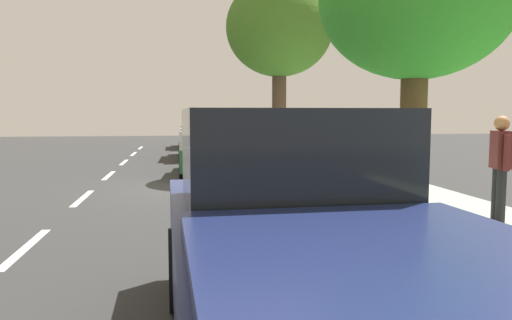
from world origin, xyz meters
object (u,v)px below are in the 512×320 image
parked_sedan_green_second (211,151)px  street_tree_mid_block (279,29)px  parked_pickup_dark_blue_nearest (318,260)px  fire_hydrant (233,141)px  parked_suv_silver_far (198,129)px  bicycle_at_curb (273,197)px  pedestrian_on_phone (500,162)px  cyclist_with_backpack (290,163)px  parked_suv_white_mid (202,134)px  street_tree_near_cyclist (417,2)px

parked_sedan_green_second → street_tree_mid_block: street_tree_mid_block is taller
parked_pickup_dark_blue_nearest → fire_hydrant: 20.85m
parked_suv_silver_far → parked_sedan_green_second: bearing=-90.2°
bicycle_at_curb → fire_hydrant: 15.22m
parked_pickup_dark_blue_nearest → pedestrian_on_phone: 5.91m
bicycle_at_curb → fire_hydrant: size_ratio=2.08×
cyclist_with_backpack → bicycle_at_curb: bearing=116.8°
street_tree_mid_block → fire_hydrant: bearing=93.6°
fire_hydrant → parked_suv_silver_far: bearing=110.6°
parked_suv_white_mid → street_tree_near_cyclist: size_ratio=1.09×
bicycle_at_curb → fire_hydrant: (0.89, 15.19, 0.19)m
parked_suv_silver_far → cyclist_with_backpack: bearing=-87.4°
parked_suv_white_mid → street_tree_near_cyclist: 15.66m
parked_pickup_dark_blue_nearest → parked_suv_white_mid: 18.37m
parked_pickup_dark_blue_nearest → street_tree_near_cyclist: bearing=54.3°
parked_pickup_dark_blue_nearest → pedestrian_on_phone: (4.25, 4.10, 0.23)m
street_tree_mid_block → pedestrian_on_phone: street_tree_mid_block is taller
parked_suv_white_mid → parked_sedan_green_second: bearing=-89.8°
cyclist_with_backpack → parked_suv_silver_far: bearing=92.6°
parked_sedan_green_second → pedestrian_on_phone: (4.21, -8.26, 0.38)m
parked_suv_white_mid → street_tree_near_cyclist: (2.17, -15.33, 2.35)m
parked_pickup_dark_blue_nearest → cyclist_with_backpack: bearing=79.4°
parked_suv_silver_far → bicycle_at_curb: 19.37m
parked_pickup_dark_blue_nearest → pedestrian_on_phone: parked_pickup_dark_blue_nearest is taller
parked_suv_white_mid → bicycle_at_curb: 12.81m
cyclist_with_backpack → street_tree_near_cyclist: bearing=-60.1°
street_tree_near_cyclist → fire_hydrant: 17.97m
parked_sedan_green_second → cyclist_with_backpack: (0.93, -7.21, 0.30)m
cyclist_with_backpack → fire_hydrant: size_ratio=2.05×
parked_sedan_green_second → cyclist_with_backpack: size_ratio=2.60×
parked_suv_white_mid → street_tree_mid_block: bearing=-70.7°
street_tree_mid_block → pedestrian_on_phone: bearing=-75.6°
parked_suv_white_mid → street_tree_mid_block: 7.46m
pedestrian_on_phone → parked_pickup_dark_blue_nearest: bearing=-136.0°
parked_sedan_green_second → pedestrian_on_phone: pedestrian_on_phone is taller
street_tree_mid_block → fire_hydrant: street_tree_mid_block is taller
pedestrian_on_phone → fire_hydrant: pedestrian_on_phone is taller
bicycle_at_curb → street_tree_mid_block: street_tree_mid_block is taller
parked_pickup_dark_blue_nearest → cyclist_with_backpack: size_ratio=3.11×
parked_pickup_dark_blue_nearest → parked_suv_white_mid: parked_suv_white_mid is taller
parked_pickup_dark_blue_nearest → parked_sedan_green_second: parked_pickup_dark_blue_nearest is taller
street_tree_near_cyclist → pedestrian_on_phone: street_tree_near_cyclist is taller
street_tree_near_cyclist → street_tree_mid_block: size_ratio=0.73×
parked_suv_silver_far → fire_hydrant: parked_suv_silver_far is taller
parked_suv_silver_far → bicycle_at_curb: (0.67, -19.35, -0.65)m
parked_sedan_green_second → parked_suv_white_mid: 6.01m
street_tree_mid_block → street_tree_near_cyclist: bearing=-90.0°
street_tree_near_cyclist → parked_pickup_dark_blue_nearest: bearing=-125.7°
bicycle_at_curb → parked_sedan_green_second: bearing=96.0°
parked_pickup_dark_blue_nearest → fire_hydrant: bearing=85.5°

